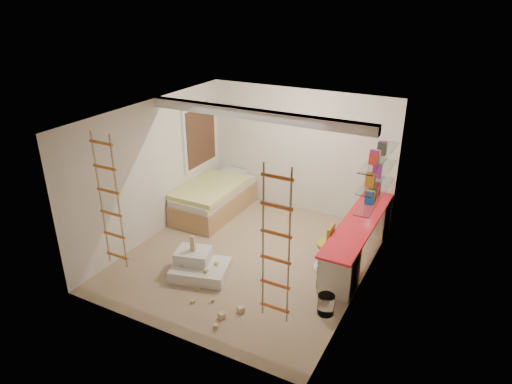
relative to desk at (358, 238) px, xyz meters
The scene contains 15 objects.
floor 1.96m from the desk, 153.35° to the right, with size 4.50×4.50×0.00m, color tan.
ceiling_beam 2.78m from the desk, 161.89° to the right, with size 4.00×0.18×0.16m, color white.
window_frame 3.91m from the desk, behind, with size 0.06×1.15×1.35m, color white.
window_blind 3.88m from the desk, behind, with size 0.02×1.00×1.20m, color #4C2D1E.
rope_ladder_left 4.18m from the desk, 139.59° to the right, with size 0.41×0.04×2.13m, color orange, non-canonical shape.
rope_ladder_right 2.86m from the desk, 98.00° to the right, with size 0.41×0.04×2.13m, color orange, non-canonical shape.
waste_bin 1.71m from the desk, 88.88° to the right, with size 0.25×0.25×0.31m, color white.
desk is the anchor object (origin of this frame).
shelves 1.14m from the desk, 60.31° to the left, with size 0.25×1.80×0.71m.
bed 3.22m from the desk, behind, with size 1.02×2.00×0.69m.
task_lamp 1.21m from the desk, 92.80° to the left, with size 0.14×0.36×0.57m.
swivel_chair 0.67m from the desk, 118.65° to the right, with size 0.51×0.51×0.84m.
play_platform 2.79m from the desk, 142.02° to the right, with size 1.06×0.92×0.40m.
toy_blocks 2.77m from the desk, 132.12° to the right, with size 1.36×1.18×0.67m.
books 1.25m from the desk, 60.31° to the left, with size 0.14×0.70×0.92m.
Camera 1 is at (3.36, -6.09, 4.39)m, focal length 32.00 mm.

